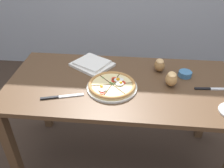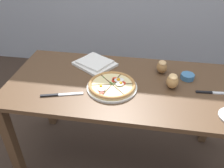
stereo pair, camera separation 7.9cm
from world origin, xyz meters
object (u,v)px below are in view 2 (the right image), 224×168
Objects in this scene: dining_table at (121,96)px; bread_piece_near at (162,67)px; ramekin_bowl at (187,76)px; napkin_folded at (95,63)px; knife_spare at (61,95)px; bread_piece_mid at (172,81)px; pizza at (112,85)px; knife_main at (215,93)px.

bread_piece_near is at bearing 35.43° from dining_table.
ramekin_bowl is 0.27× the size of napkin_folded.
dining_table is 4.36× the size of napkin_folded.
bread_piece_near reaches higher than dining_table.
napkin_folded is at bearing 56.46° from knife_spare.
napkin_folded is 3.28× the size of bread_piece_mid.
pizza is 0.31m from napkin_folded.
dining_table is 14.31× the size of bread_piece_mid.
ramekin_bowl is at bearing 5.81° from knife_spare.
bread_piece_mid reaches higher than bread_piece_near.
bread_piece_near reaches higher than napkin_folded.
knife_main and knife_spare have the same top height.
napkin_folded is at bearing 177.96° from bread_piece_near.
knife_main is (0.32, -0.20, -0.04)m from bread_piece_near.
knife_spare is (-0.12, -0.38, -0.01)m from napkin_folded.
knife_main is at bearing -41.91° from ramekin_bowl.
dining_table is 0.15m from pizza.
pizza reaches higher than napkin_folded.
ramekin_bowl reaches higher than dining_table.
pizza is 3.06× the size of bread_piece_mid.
napkin_folded is 3.33× the size of bread_piece_near.
napkin_folded is 0.57m from bread_piece_mid.
knife_main is (0.26, -0.03, -0.04)m from bread_piece_mid.
pizza reaches higher than ramekin_bowl.
knife_spare is (-0.66, -0.20, -0.04)m from bread_piece_mid.
pizza reaches higher than dining_table.
bread_piece_near is at bearing 110.27° from bread_piece_mid.
bread_piece_mid is at bearing -19.09° from napkin_folded.
ramekin_bowl is 0.90× the size of bread_piece_near.
bread_piece_near is (0.47, -0.02, 0.03)m from napkin_folded.
bread_piece_near is 0.44× the size of knife_main.
bread_piece_mid reaches higher than napkin_folded.
napkin_folded is (-0.17, 0.26, -0.00)m from pizza.
knife_main is 0.94× the size of knife_spare.
bread_piece_near is (0.25, 0.18, 0.15)m from dining_table.
knife_main is 0.93m from knife_spare.
knife_spare is at bearing -151.66° from dining_table.
bread_piece_near is 0.18m from bread_piece_mid.
ramekin_bowl is at bearing -6.74° from napkin_folded.
dining_table is 0.34m from bread_piece_near.
pizza is 0.31m from knife_spare.
bread_piece_near is at bearing 160.63° from ramekin_bowl.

